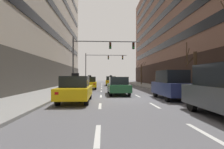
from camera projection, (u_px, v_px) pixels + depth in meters
ground_plane at (122, 99)px, 13.18m from camera, size 120.00×120.00×0.00m
sidewalk_left at (29, 99)px, 12.82m from camera, size 4.00×80.00×0.14m
sidewalk_right at (209, 98)px, 13.55m from camera, size 4.00×80.00×0.14m
lane_stripe_l1_s2 at (98, 135)px, 5.11m from camera, size 0.16×2.00×0.01m
lane_stripe_l1_s3 at (100, 106)px, 10.10m from camera, size 0.16×2.00×0.01m
lane_stripe_l1_s4 at (101, 96)px, 15.10m from camera, size 0.16×2.00×0.01m
lane_stripe_l1_s5 at (101, 91)px, 20.09m from camera, size 0.16×2.00×0.01m
lane_stripe_l1_s6 at (102, 88)px, 25.08m from camera, size 0.16×2.00×0.01m
lane_stripe_l1_s7 at (102, 86)px, 30.07m from camera, size 0.16×2.00×0.01m
lane_stripe_l1_s8 at (102, 85)px, 35.07m from camera, size 0.16×2.00×0.01m
lane_stripe_l1_s9 at (102, 84)px, 40.06m from camera, size 0.16×2.00×0.01m
lane_stripe_l1_s10 at (102, 83)px, 45.05m from camera, size 0.16×2.00×0.01m
lane_stripe_l2_s2 at (204, 133)px, 5.28m from camera, size 0.16×2.00×0.01m
lane_stripe_l2_s3 at (155, 105)px, 10.27m from camera, size 0.16×2.00×0.01m
lane_stripe_l2_s4 at (137, 96)px, 15.27m from camera, size 0.16×2.00×0.01m
lane_stripe_l2_s5 at (129, 91)px, 20.26m from camera, size 0.16×2.00×0.01m
lane_stripe_l2_s6 at (124, 88)px, 25.25m from camera, size 0.16×2.00×0.01m
lane_stripe_l2_s7 at (120, 86)px, 30.24m from camera, size 0.16×2.00×0.01m
lane_stripe_l2_s8 at (118, 85)px, 35.24m from camera, size 0.16×2.00×0.01m
lane_stripe_l2_s9 at (116, 84)px, 40.23m from camera, size 0.16×2.00×0.01m
lane_stripe_l2_s10 at (114, 83)px, 45.22m from camera, size 0.16×2.00×0.01m
taxi_driving_0 at (76, 89)px, 11.59m from camera, size 1.93×4.58×1.90m
taxi_driving_1 at (111, 81)px, 32.62m from camera, size 2.01×4.60×1.90m
car_driving_2 at (118, 86)px, 16.35m from camera, size 1.93×4.43×1.65m
taxi_driving_3 at (90, 83)px, 23.60m from camera, size 1.94×4.45×1.84m
car_parked_1 at (172, 85)px, 13.15m from camera, size 1.86×4.42×2.14m
traffic_signal_0 at (96, 52)px, 22.44m from camera, size 8.61×0.35×6.56m
traffic_signal_1 at (100, 62)px, 39.25m from camera, size 9.18×0.35×6.68m
street_tree_0 at (141, 73)px, 35.63m from camera, size 1.91×1.29×4.58m
street_tree_2 at (194, 71)px, 14.88m from camera, size 1.38×1.30×4.60m
pedestrian_0 at (186, 82)px, 19.65m from camera, size 0.41×0.39×1.53m
pedestrian_1 at (160, 80)px, 29.05m from camera, size 0.28×0.52×1.72m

